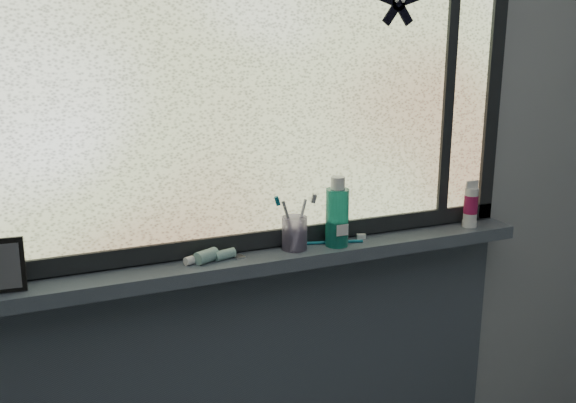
# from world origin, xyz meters

# --- Properties ---
(wall_back) EXTENTS (3.00, 0.01, 2.50)m
(wall_back) POSITION_xyz_m (0.00, 1.30, 1.25)
(wall_back) COLOR #9EA3A8
(wall_back) RESTS_ON ground
(windowsill) EXTENTS (1.62, 0.14, 0.04)m
(windowsill) POSITION_xyz_m (0.00, 1.23, 1.00)
(windowsill) COLOR #454F5C
(windowsill) RESTS_ON wall_back
(sill_apron) EXTENTS (1.62, 0.02, 0.98)m
(sill_apron) POSITION_xyz_m (0.00, 1.29, 0.49)
(sill_apron) COLOR #454F5C
(sill_apron) RESTS_ON floor
(window_pane) EXTENTS (1.50, 0.01, 1.00)m
(window_pane) POSITION_xyz_m (0.00, 1.28, 1.53)
(window_pane) COLOR silver
(window_pane) RESTS_ON wall_back
(frame_bottom) EXTENTS (1.60, 0.03, 0.05)m
(frame_bottom) POSITION_xyz_m (0.00, 1.28, 1.05)
(frame_bottom) COLOR black
(frame_bottom) RESTS_ON windowsill
(frame_right) EXTENTS (0.05, 0.03, 1.10)m
(frame_right) POSITION_xyz_m (0.78, 1.28, 1.53)
(frame_right) COLOR black
(frame_right) RESTS_ON wall_back
(frame_mullion) EXTENTS (0.03, 0.03, 1.00)m
(frame_mullion) POSITION_xyz_m (0.60, 1.28, 1.53)
(frame_mullion) COLOR black
(frame_mullion) RESTS_ON wall_back
(starfish_sticker) EXTENTS (0.15, 0.02, 0.15)m
(starfish_sticker) POSITION_xyz_m (0.40, 1.27, 1.72)
(starfish_sticker) COLOR black
(starfish_sticker) RESTS_ON window_pane
(vanity_mirror) EXTENTS (0.11, 0.06, 0.13)m
(vanity_mirror) POSITION_xyz_m (-0.73, 1.22, 1.09)
(vanity_mirror) COLOR black
(vanity_mirror) RESTS_ON windowsill
(toothpaste_tube) EXTENTS (0.21, 0.12, 0.04)m
(toothpaste_tube) POSITION_xyz_m (-0.19, 1.23, 1.04)
(toothpaste_tube) COLOR silver
(toothpaste_tube) RESTS_ON windowsill
(toothbrush_cup) EXTENTS (0.09, 0.09, 0.10)m
(toothbrush_cup) POSITION_xyz_m (0.06, 1.23, 1.07)
(toothbrush_cup) COLOR #AA98C9
(toothbrush_cup) RESTS_ON windowsill
(toothbrush_lying) EXTENTS (0.22, 0.08, 0.01)m
(toothbrush_lying) POSITION_xyz_m (0.19, 1.23, 1.03)
(toothbrush_lying) COLOR #0D637A
(toothbrush_lying) RESTS_ON windowsill
(mouthwash_bottle) EXTENTS (0.08, 0.08, 0.17)m
(mouthwash_bottle) POSITION_xyz_m (0.19, 1.22, 1.13)
(mouthwash_bottle) COLOR #1B8E7B
(mouthwash_bottle) RESTS_ON windowsill
(cream_tube) EXTENTS (0.06, 0.06, 0.11)m
(cream_tube) POSITION_xyz_m (0.68, 1.22, 1.10)
(cream_tube) COLOR silver
(cream_tube) RESTS_ON windowsill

